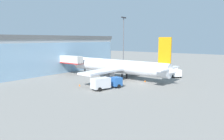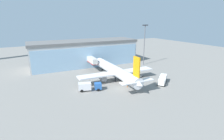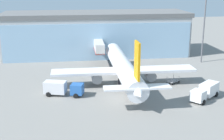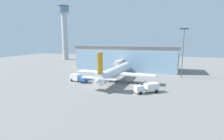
{
  "view_description": "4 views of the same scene",
  "coord_description": "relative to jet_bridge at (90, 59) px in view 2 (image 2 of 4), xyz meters",
  "views": [
    {
      "loc": [
        -48.64,
        -24.82,
        11.06
      ],
      "look_at": [
        1.23,
        10.26,
        2.33
      ],
      "focal_mm": 35.0,
      "sensor_mm": 36.0,
      "label": 1
    },
    {
      "loc": [
        -29.3,
        -45.64,
        22.01
      ],
      "look_at": [
        0.83,
        9.36,
        3.78
      ],
      "focal_mm": 28.0,
      "sensor_mm": 36.0,
      "label": 2
    },
    {
      "loc": [
        -11.24,
        -51.98,
        20.76
      ],
      "look_at": [
        -0.26,
        9.32,
        2.77
      ],
      "focal_mm": 50.0,
      "sensor_mm": 36.0,
      "label": 3
    },
    {
      "loc": [
        19.34,
        -52.29,
        14.89
      ],
      "look_at": [
        0.39,
        9.44,
        3.93
      ],
      "focal_mm": 28.0,
      "sensor_mm": 36.0,
      "label": 4
    }
  ],
  "objects": [
    {
      "name": "ground",
      "position": [
        0.65,
        -27.27,
        -4.48
      ],
      "size": [
        240.0,
        240.0,
        0.0
      ],
      "primitive_type": "plane",
      "color": "gray"
    },
    {
      "name": "terminal_building",
      "position": [
        0.65,
        8.87,
        1.59
      ],
      "size": [
        52.68,
        17.71,
        12.14
      ],
      "rotation": [
        0.0,
        0.0,
        -0.05
      ],
      "color": "#A4A4A4",
      "rests_on": "ground"
    },
    {
      "name": "jet_bridge",
      "position": [
        0.0,
        0.0,
        0.0
      ],
      "size": [
        3.23,
        14.19,
        5.85
      ],
      "rotation": [
        0.0,
        0.0,
        1.5
      ],
      "color": "beige",
      "rests_on": "ground"
    },
    {
      "name": "apron_light_mast",
      "position": [
        26.47,
        -5.32,
        7.08
      ],
      "size": [
        3.2,
        0.4,
        19.6
      ],
      "color": "#59595E",
      "rests_on": "ground"
    },
    {
      "name": "airplane",
      "position": [
        2.59,
        -18.84,
        -1.08
      ],
      "size": [
        29.47,
        35.09,
        11.45
      ],
      "rotation": [
        0.0,
        0.0,
        1.52
      ],
      "color": "silver",
      "rests_on": "ground"
    },
    {
      "name": "catering_truck",
      "position": [
        -10.05,
        -23.73,
        -3.01
      ],
      "size": [
        7.62,
        4.39,
        2.65
      ],
      "rotation": [
        0.0,
        0.0,
        5.96
      ],
      "color": "#2659A5",
      "rests_on": "ground"
    },
    {
      "name": "fuel_truck",
      "position": [
        15.45,
        -30.01,
        -3.01
      ],
      "size": [
        7.1,
        6.23,
        2.65
      ],
      "rotation": [
        0.0,
        0.0,
        3.81
      ],
      "color": "silver",
      "rests_on": "ground"
    },
    {
      "name": "baggage_cart",
      "position": [
        12.88,
        -20.54,
        -3.98
      ],
      "size": [
        3.22,
        2.84,
        1.5
      ],
      "rotation": [
        0.0,
        0.0,
        3.7
      ],
      "color": "gray",
      "rests_on": "ground"
    },
    {
      "name": "safety_cone_nose",
      "position": [
        2.26,
        -27.2,
        -4.2
      ],
      "size": [
        0.36,
        0.36,
        0.55
      ],
      "primitive_type": "cone",
      "color": "orange",
      "rests_on": "ground"
    },
    {
      "name": "safety_cone_wingtip",
      "position": [
        -11.22,
        -16.92,
        -4.2
      ],
      "size": [
        0.36,
        0.36,
        0.55
      ],
      "primitive_type": "cone",
      "color": "orange",
      "rests_on": "ground"
    }
  ]
}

